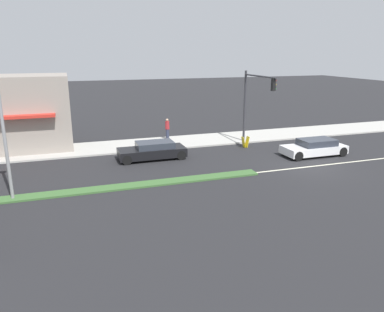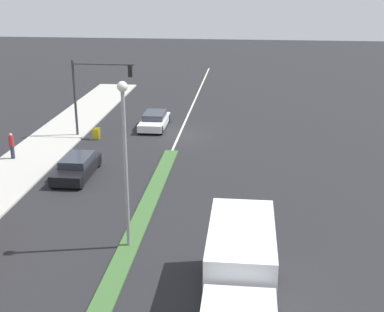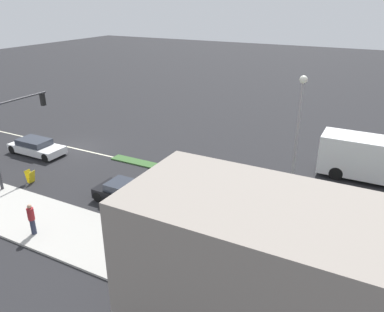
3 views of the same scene
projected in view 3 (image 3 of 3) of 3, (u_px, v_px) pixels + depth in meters
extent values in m
plane|color=#232326|center=(298.00, 199.00, 22.73)|extent=(160.00, 160.00, 0.00)
cube|color=#B2AFA8|center=(260.00, 299.00, 15.15)|extent=(4.00, 73.00, 0.12)
cube|color=beige|center=(76.00, 149.00, 30.40)|extent=(0.16, 60.00, 0.01)
cube|color=gray|center=(276.00, 277.00, 12.33)|extent=(4.80, 10.18, 5.38)
cube|color=red|center=(296.00, 232.00, 14.53)|extent=(0.70, 8.14, 0.20)
cylinder|color=#333338|center=(17.00, 99.00, 23.52)|extent=(4.50, 0.12, 0.12)
cube|color=black|center=(43.00, 99.00, 25.29)|extent=(0.28, 0.24, 0.84)
sphere|color=red|center=(41.00, 95.00, 25.24)|extent=(0.18, 0.18, 0.18)
sphere|color=gold|center=(41.00, 99.00, 25.34)|extent=(0.18, 0.18, 0.18)
sphere|color=green|center=(42.00, 103.00, 25.45)|extent=(0.18, 0.18, 0.18)
cylinder|color=gray|center=(296.00, 143.00, 21.55)|extent=(0.16, 0.16, 7.00)
sphere|color=silver|center=(304.00, 80.00, 20.13)|extent=(0.44, 0.44, 0.44)
cylinder|color=#282D42|center=(33.00, 226.00, 19.09)|extent=(0.26, 0.26, 0.85)
cylinder|color=maroon|center=(31.00, 214.00, 18.80)|extent=(0.34, 0.34, 0.65)
sphere|color=tan|center=(29.00, 206.00, 18.63)|extent=(0.22, 0.22, 0.22)
cube|color=yellow|center=(29.00, 176.00, 24.77)|extent=(0.45, 0.21, 0.84)
cube|color=yellow|center=(32.00, 177.00, 24.63)|extent=(0.45, 0.21, 0.84)
cube|color=white|center=(360.00, 156.00, 25.00)|extent=(2.40, 5.10, 2.60)
cylinder|color=black|center=(340.00, 162.00, 26.85)|extent=(0.28, 0.90, 0.90)
cylinder|color=black|center=(336.00, 173.00, 25.09)|extent=(0.28, 0.90, 0.90)
cube|color=black|center=(132.00, 196.00, 22.19)|extent=(1.84, 4.56, 0.60)
cube|color=#2D333D|center=(128.00, 187.00, 22.09)|extent=(1.56, 2.51, 0.42)
cylinder|color=black|center=(166.00, 199.00, 22.13)|extent=(0.22, 0.65, 0.65)
cylinder|color=black|center=(150.00, 212.00, 20.79)|extent=(0.22, 0.65, 0.65)
cylinder|color=black|center=(115.00, 186.00, 23.71)|extent=(0.22, 0.65, 0.65)
cylinder|color=black|center=(98.00, 197.00, 22.38)|extent=(0.22, 0.65, 0.65)
cube|color=silver|center=(37.00, 148.00, 29.21)|extent=(1.88, 4.51, 0.55)
cube|color=#2D333D|center=(34.00, 142.00, 29.11)|extent=(1.60, 2.48, 0.45)
cylinder|color=black|center=(62.00, 150.00, 29.17)|extent=(0.22, 0.67, 0.67)
cylinder|color=black|center=(46.00, 158.00, 27.80)|extent=(0.22, 0.67, 0.67)
cylinder|color=black|center=(30.00, 143.00, 30.72)|extent=(0.22, 0.67, 0.67)
cylinder|color=black|center=(12.00, 149.00, 29.34)|extent=(0.22, 0.67, 0.67)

